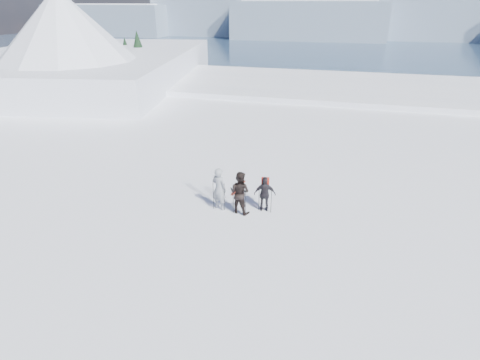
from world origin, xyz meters
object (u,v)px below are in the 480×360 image
at_px(skier_grey, 219,189).
at_px(skis_loose, 237,188).
at_px(skier_dark, 240,192).
at_px(skier_pack, 265,194).

bearing_deg(skier_grey, skis_loose, -76.89).
xyz_separation_m(skier_grey, skis_loose, (0.24, 2.14, -0.95)).
distance_m(skier_grey, skis_loose, 2.35).
bearing_deg(skier_grey, skier_dark, -165.16).
bearing_deg(skier_pack, skis_loose, -57.11).
relative_size(skier_grey, skier_pack, 1.22).
height_order(skier_dark, skis_loose, skier_dark).
bearing_deg(skis_loose, skier_dark, -72.33).
bearing_deg(skier_dark, skier_grey, 8.95).
xyz_separation_m(skier_grey, skier_dark, (0.94, -0.08, -0.02)).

